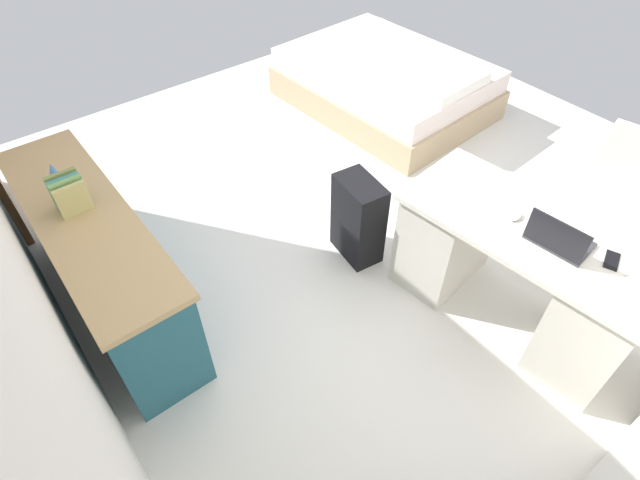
{
  "coord_description": "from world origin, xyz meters",
  "views": [
    {
      "loc": [
        -2.08,
        2.09,
        2.63
      ],
      "look_at": [
        -0.5,
        0.84,
        0.6
      ],
      "focal_mm": 28.15,
      "sensor_mm": 36.0,
      "label": 1
    }
  ],
  "objects_px": {
    "desk": "(516,271)",
    "laptop": "(558,239)",
    "suitcase_black": "(358,219)",
    "computer_mouse": "(515,216)",
    "credenza": "(103,262)",
    "figurine_small": "(53,171)",
    "office_chair": "(611,209)",
    "cell_phone_near_laptop": "(612,260)",
    "bed": "(386,83)"
  },
  "relations": [
    {
      "from": "bed",
      "to": "figurine_small",
      "type": "height_order",
      "value": "figurine_small"
    },
    {
      "from": "desk",
      "to": "laptop",
      "type": "bearing_deg",
      "value": 167.23
    },
    {
      "from": "desk",
      "to": "laptop",
      "type": "distance_m",
      "value": 0.44
    },
    {
      "from": "office_chair",
      "to": "bed",
      "type": "distance_m",
      "value": 2.42
    },
    {
      "from": "suitcase_black",
      "to": "figurine_small",
      "type": "xyz_separation_m",
      "value": [
        1.02,
        1.52,
        0.52
      ]
    },
    {
      "from": "desk",
      "to": "office_chair",
      "type": "xyz_separation_m",
      "value": [
        -0.07,
        -0.92,
        0.03
      ]
    },
    {
      "from": "bed",
      "to": "laptop",
      "type": "bearing_deg",
      "value": 154.0
    },
    {
      "from": "credenza",
      "to": "computer_mouse",
      "type": "distance_m",
      "value": 2.42
    },
    {
      "from": "computer_mouse",
      "to": "figurine_small",
      "type": "bearing_deg",
      "value": 38.56
    },
    {
      "from": "office_chair",
      "to": "laptop",
      "type": "distance_m",
      "value": 1.03
    },
    {
      "from": "bed",
      "to": "desk",
      "type": "bearing_deg",
      "value": 153.22
    },
    {
      "from": "office_chair",
      "to": "suitcase_black",
      "type": "distance_m",
      "value": 1.67
    },
    {
      "from": "laptop",
      "to": "cell_phone_near_laptop",
      "type": "relative_size",
      "value": 2.44
    },
    {
      "from": "bed",
      "to": "suitcase_black",
      "type": "bearing_deg",
      "value": 130.97
    },
    {
      "from": "cell_phone_near_laptop",
      "to": "office_chair",
      "type": "bearing_deg",
      "value": -89.78
    },
    {
      "from": "office_chair",
      "to": "figurine_small",
      "type": "xyz_separation_m",
      "value": [
        2.07,
        2.82,
        0.41
      ]
    },
    {
      "from": "bed",
      "to": "computer_mouse",
      "type": "bearing_deg",
      "value": 151.64
    },
    {
      "from": "credenza",
      "to": "figurine_small",
      "type": "bearing_deg",
      "value": 0.22
    },
    {
      "from": "desk",
      "to": "suitcase_black",
      "type": "distance_m",
      "value": 1.05
    },
    {
      "from": "desk",
      "to": "bed",
      "type": "relative_size",
      "value": 0.76
    },
    {
      "from": "bed",
      "to": "computer_mouse",
      "type": "relative_size",
      "value": 19.77
    },
    {
      "from": "office_chair",
      "to": "suitcase_black",
      "type": "bearing_deg",
      "value": 51.08
    },
    {
      "from": "bed",
      "to": "office_chair",
      "type": "bearing_deg",
      "value": 173.98
    },
    {
      "from": "office_chair",
      "to": "cell_phone_near_laptop",
      "type": "distance_m",
      "value": 0.95
    },
    {
      "from": "computer_mouse",
      "to": "suitcase_black",
      "type": "bearing_deg",
      "value": 15.94
    },
    {
      "from": "laptop",
      "to": "credenza",
      "type": "bearing_deg",
      "value": 46.87
    },
    {
      "from": "office_chair",
      "to": "credenza",
      "type": "xyz_separation_m",
      "value": [
        1.66,
        2.82,
        -0.03
      ]
    },
    {
      "from": "computer_mouse",
      "to": "figurine_small",
      "type": "relative_size",
      "value": 0.91
    },
    {
      "from": "laptop",
      "to": "cell_phone_near_laptop",
      "type": "height_order",
      "value": "laptop"
    },
    {
      "from": "figurine_small",
      "to": "cell_phone_near_laptop",
      "type": "bearing_deg",
      "value": -140.18
    },
    {
      "from": "suitcase_black",
      "to": "credenza",
      "type": "bearing_deg",
      "value": 75.7
    },
    {
      "from": "desk",
      "to": "bed",
      "type": "height_order",
      "value": "desk"
    },
    {
      "from": "desk",
      "to": "laptop",
      "type": "height_order",
      "value": "laptop"
    },
    {
      "from": "desk",
      "to": "figurine_small",
      "type": "bearing_deg",
      "value": 43.53
    },
    {
      "from": "desk",
      "to": "suitcase_black",
      "type": "height_order",
      "value": "desk"
    },
    {
      "from": "laptop",
      "to": "cell_phone_near_laptop",
      "type": "xyz_separation_m",
      "value": [
        -0.24,
        -0.13,
        -0.04
      ]
    },
    {
      "from": "office_chair",
      "to": "cell_phone_near_laptop",
      "type": "relative_size",
      "value": 6.91
    },
    {
      "from": "suitcase_black",
      "to": "laptop",
      "type": "bearing_deg",
      "value": -155.51
    },
    {
      "from": "bed",
      "to": "cell_phone_near_laptop",
      "type": "height_order",
      "value": "cell_phone_near_laptop"
    },
    {
      "from": "desk",
      "to": "credenza",
      "type": "height_order",
      "value": "credenza"
    },
    {
      "from": "desk",
      "to": "laptop",
      "type": "xyz_separation_m",
      "value": [
        -0.15,
        0.03,
        0.41
      ]
    },
    {
      "from": "credenza",
      "to": "cell_phone_near_laptop",
      "type": "height_order",
      "value": "credenza"
    },
    {
      "from": "bed",
      "to": "laptop",
      "type": "height_order",
      "value": "laptop"
    },
    {
      "from": "office_chair",
      "to": "credenza",
      "type": "bearing_deg",
      "value": 59.48
    },
    {
      "from": "credenza",
      "to": "laptop",
      "type": "relative_size",
      "value": 5.42
    },
    {
      "from": "suitcase_black",
      "to": "computer_mouse",
      "type": "xyz_separation_m",
      "value": [
        -0.87,
        -0.36,
        0.45
      ]
    },
    {
      "from": "suitcase_black",
      "to": "figurine_small",
      "type": "distance_m",
      "value": 1.9
    },
    {
      "from": "laptop",
      "to": "computer_mouse",
      "type": "xyz_separation_m",
      "value": [
        0.26,
        -0.01,
        -0.03
      ]
    },
    {
      "from": "computer_mouse",
      "to": "cell_phone_near_laptop",
      "type": "xyz_separation_m",
      "value": [
        -0.5,
        -0.12,
        -0.01
      ]
    },
    {
      "from": "office_chair",
      "to": "figurine_small",
      "type": "height_order",
      "value": "office_chair"
    }
  ]
}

